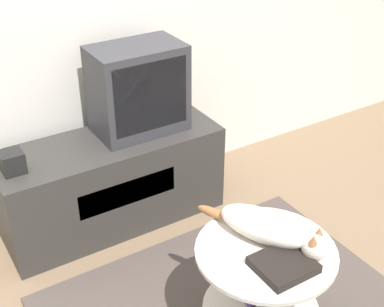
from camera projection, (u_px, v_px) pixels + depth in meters
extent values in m
cube|color=#33302D|center=(112.00, 181.00, 3.01)|extent=(1.24, 0.44, 0.52)
cube|color=black|center=(128.00, 193.00, 2.83)|extent=(0.56, 0.01, 0.15)
cube|color=#333338|center=(138.00, 89.00, 2.87)|extent=(0.49, 0.31, 0.49)
cube|color=black|center=(151.00, 97.00, 2.76)|extent=(0.42, 0.01, 0.38)
cube|color=black|center=(12.00, 162.00, 2.59)|extent=(0.11, 0.11, 0.11)
cylinder|color=#B7B7BC|center=(262.00, 295.00, 2.27)|extent=(0.04, 0.04, 0.47)
cylinder|color=beige|center=(266.00, 251.00, 2.15)|extent=(0.58, 0.58, 0.02)
cube|color=#51387A|center=(257.00, 293.00, 2.37)|extent=(0.16, 0.11, 0.02)
cube|color=black|center=(283.00, 265.00, 2.04)|extent=(0.22, 0.20, 0.04)
ellipsoid|color=silver|center=(263.00, 226.00, 2.18)|extent=(0.31, 0.42, 0.12)
sphere|color=silver|center=(315.00, 247.00, 2.08)|extent=(0.11, 0.11, 0.11)
cone|color=#996038|center=(319.00, 232.00, 2.07)|extent=(0.04, 0.04, 0.04)
cone|color=#996038|center=(313.00, 240.00, 2.03)|extent=(0.04, 0.04, 0.04)
ellipsoid|color=#996038|center=(212.00, 212.00, 2.31)|extent=(0.10, 0.15, 0.04)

